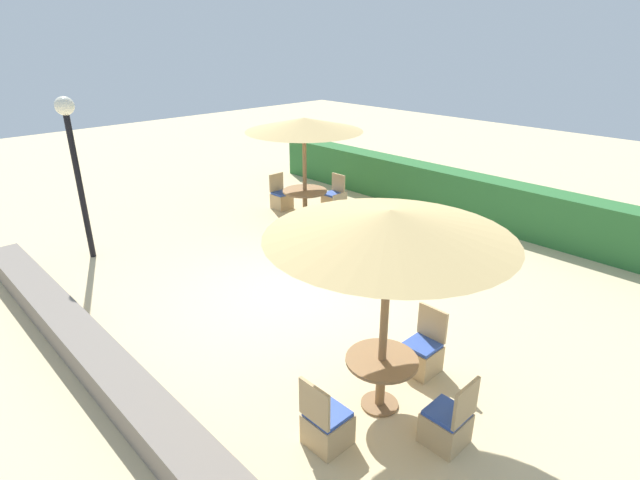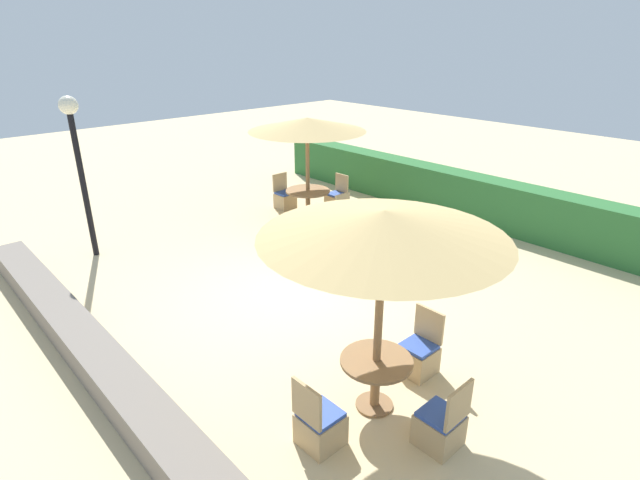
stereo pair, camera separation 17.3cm
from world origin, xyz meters
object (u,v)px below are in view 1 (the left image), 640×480
parasol_front_right (390,225)px  patio_chair_front_right_south (327,426)px  round_table_front_right (381,371)px  patio_chair_back_left_east (334,218)px  patio_chair_front_right_east (447,425)px  parasol_back_left (304,125)px  patio_chair_back_left_north (333,200)px  lamp_post (72,147)px  patio_chair_back_left_west (281,199)px  round_table_back_left (305,196)px  patio_chair_front_right_north (422,354)px

parasol_front_right → patio_chair_front_right_south: parasol_front_right is taller
round_table_front_right → patio_chair_back_left_east: bearing=140.1°
patio_chair_front_right_east → parasol_back_left: parasol_back_left is taller
patio_chair_front_right_east → patio_chair_back_left_north: (-6.79, 4.99, 0.00)m
lamp_post → patio_chair_back_left_west: 5.38m
patio_chair_front_right_south → parasol_back_left: (-5.87, 5.00, 2.11)m
round_table_front_right → round_table_back_left: bearing=145.4°
parasol_front_right → patio_chair_front_right_east: parasol_front_right is taller
round_table_front_right → patio_chair_front_right_south: bearing=-90.4°
lamp_post → parasol_front_right: bearing=6.8°
round_table_front_right → patio_chair_back_left_north: size_ratio=0.97×
lamp_post → patio_chair_back_left_north: size_ratio=3.57×
patio_chair_back_left_east → patio_chair_back_left_north: bearing=45.4°
parasol_back_left → patio_chair_back_left_west: 2.33m
patio_chair_front_right_east → parasol_back_left: 8.18m
patio_chair_front_right_north → parasol_back_left: parasol_back_left is taller
patio_chair_back_left_west → patio_chair_back_left_north: size_ratio=1.00×
patio_chair_back_left_east → patio_chair_front_right_north: bearing=-122.7°
patio_chair_front_right_south → patio_chair_back_left_east: bearing=133.9°
parasol_back_left → patio_chair_back_left_north: (0.03, 1.00, -2.11)m
patio_chair_back_left_north → parasol_front_right: bearing=139.2°
patio_chair_front_right_east → patio_chair_back_left_north: size_ratio=1.00×
parasol_front_right → round_table_back_left: size_ratio=2.51×
lamp_post → parasol_front_right: lamp_post is taller
patio_chair_front_right_south → round_table_back_left: patio_chair_front_right_south is taller
patio_chair_back_left_west → patio_chair_back_left_east: same height
parasol_front_right → round_table_front_right: parasol_front_right is taller
lamp_post → patio_chair_back_left_west: (0.36, 4.94, -2.09)m
lamp_post → patio_chair_back_left_east: 5.84m
lamp_post → round_table_front_right: (7.22, 0.86, -1.82)m
parasol_back_left → patio_chair_front_right_south: bearing=-40.4°
parasol_front_right → patio_chair_back_left_north: bearing=139.2°
parasol_front_right → round_table_back_left: (-5.88, 4.05, -1.90)m
patio_chair_front_right_north → patio_chair_back_left_north: 7.07m
parasol_front_right → round_table_back_left: 7.39m
lamp_post → patio_chair_front_right_east: size_ratio=3.57×
lamp_post → patio_chair_back_left_west: bearing=85.9°
parasol_front_right → patio_chair_front_right_south: size_ratio=3.04×
lamp_post → parasol_back_left: (1.34, 4.92, 0.02)m
patio_chair_front_right_south → patio_chair_back_left_east: same height
parasol_front_right → patio_chair_front_right_east: (0.94, 0.06, -2.22)m
patio_chair_front_right_east → patio_chair_back_left_east: size_ratio=1.00×
round_table_front_right → round_table_back_left: round_table_back_left is taller
lamp_post → patio_chair_front_right_south: bearing=-0.7°
parasol_front_right → patio_chair_back_left_east: 6.64m
patio_chair_front_right_north → patio_chair_back_left_north: size_ratio=1.00×
parasol_front_right → patio_chair_back_left_east: parasol_front_right is taller
round_table_front_right → patio_chair_back_left_west: (-6.86, 4.08, -0.27)m
lamp_post → parasol_front_right: (7.22, 0.86, 0.13)m
round_table_front_right → patio_chair_front_right_east: 0.98m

